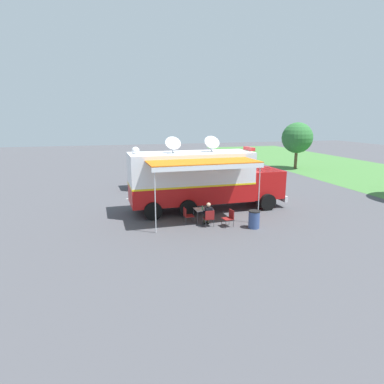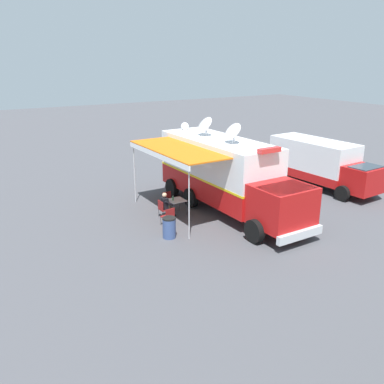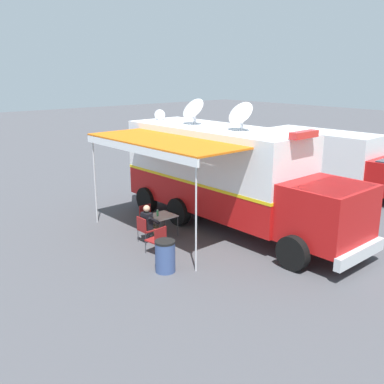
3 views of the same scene
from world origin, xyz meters
name	(u,v)px [view 3 (image 3 of 3)]	position (x,y,z in m)	size (l,w,h in m)	color
ground_plane	(214,221)	(0.00, 0.00, 0.00)	(100.00, 100.00, 0.00)	#47474C
lot_stripe	(260,195)	(-3.97, -1.19, 0.00)	(0.12, 4.80, 0.01)	silver
command_truck	(229,173)	(0.02, 0.75, 1.95)	(4.99, 9.53, 4.53)	#B71414
folding_table	(162,217)	(2.38, -0.01, 0.67)	(0.81, 0.81, 0.73)	silver
water_bottle	(158,213)	(2.54, -0.05, 0.83)	(0.07, 0.07, 0.22)	#3F9959
folding_chair_at_table	(145,228)	(3.18, 0.11, 0.51)	(0.49, 0.49, 0.87)	maroon
folding_chair_beside_table	(147,215)	(2.40, -0.86, 0.51)	(0.49, 0.49, 0.87)	maroon
folding_chair_spare_by_truck	(158,238)	(3.40, 1.13, 0.51)	(0.54, 0.54, 0.87)	maroon
seated_responder	(149,222)	(2.99, 0.11, 0.65)	(0.67, 0.56, 1.25)	black
trash_bin	(165,256)	(3.96, 2.25, 0.46)	(0.57, 0.57, 0.91)	#384C7F
support_truck	(331,161)	(-7.06, 0.30, 1.39)	(2.65, 6.91, 2.70)	white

